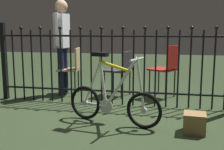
# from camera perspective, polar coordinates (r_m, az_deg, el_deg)

# --- Properties ---
(ground_plane) EXTENTS (20.00, 20.00, 0.00)m
(ground_plane) POSITION_cam_1_polar(r_m,az_deg,el_deg) (3.74, -2.05, -8.85)
(ground_plane) COLOR #293820
(iron_fence) EXTENTS (3.76, 0.07, 1.27)m
(iron_fence) POSITION_cam_1_polar(r_m,az_deg,el_deg) (4.31, -0.51, 2.31)
(iron_fence) COLOR black
(iron_fence) RESTS_ON ground
(bicycle) EXTENTS (1.22, 0.46, 0.88)m
(bicycle) POSITION_cam_1_polar(r_m,az_deg,el_deg) (3.46, 0.17, -5.07)
(bicycle) COLOR black
(bicycle) RESTS_ON ground
(chair_charcoal) EXTENTS (0.52, 0.52, 0.79)m
(chair_charcoal) POSITION_cam_1_polar(r_m,az_deg,el_deg) (4.86, 1.86, 1.42)
(chair_charcoal) COLOR black
(chair_charcoal) RESTS_ON ground
(chair_tan) EXTENTS (0.40, 0.40, 0.84)m
(chair_tan) POSITION_cam_1_polar(r_m,az_deg,el_deg) (5.09, -8.05, 1.82)
(chair_tan) COLOR black
(chair_tan) RESTS_ON ground
(chair_red) EXTENTS (0.53, 0.53, 0.90)m
(chair_red) POSITION_cam_1_polar(r_m,az_deg,el_deg) (4.83, 11.12, 1.86)
(chair_red) COLOR black
(chair_red) RESTS_ON ground
(person_visitor) EXTENTS (0.23, 0.47, 1.68)m
(person_visitor) POSITION_cam_1_polar(r_m,az_deg,el_deg) (5.09, -10.17, 7.36)
(person_visitor) COLOR #191E3F
(person_visitor) RESTS_ON ground
(display_crate) EXTENTS (0.26, 0.26, 0.23)m
(display_crate) POSITION_cam_1_polar(r_m,az_deg,el_deg) (3.34, 16.49, -9.37)
(display_crate) COLOR olive
(display_crate) RESTS_ON ground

